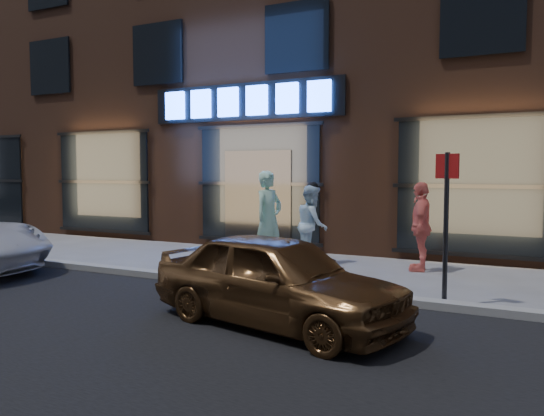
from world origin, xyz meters
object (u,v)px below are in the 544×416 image
at_px(passerby, 421,226).
at_px(man_cap, 312,224).
at_px(gold_sedan, 277,279).
at_px(sign_post, 446,214).
at_px(man_bowtie, 269,218).

bearing_deg(passerby, man_cap, -94.39).
bearing_deg(gold_sedan, passerby, 1.60).
relative_size(man_cap, sign_post, 0.75).
xyz_separation_m(man_cap, sign_post, (2.99, -2.43, 0.50)).
distance_m(man_cap, passerby, 2.18).
bearing_deg(man_cap, sign_post, -151.21).
distance_m(man_cap, gold_sedan, 4.53).
distance_m(man_bowtie, man_cap, 0.93).
height_order(gold_sedan, sign_post, sign_post).
bearing_deg(man_cap, man_bowtie, 103.67).
relative_size(man_cap, passerby, 0.95).
xyz_separation_m(man_cap, gold_sedan, (1.28, -4.34, -0.23)).
bearing_deg(sign_post, gold_sedan, -111.37).
bearing_deg(sign_post, passerby, 128.31).
bearing_deg(passerby, gold_sedan, -19.11).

